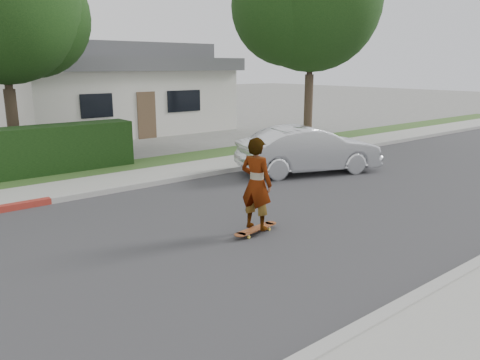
{
  "coord_description": "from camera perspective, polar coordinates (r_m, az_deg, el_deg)",
  "views": [
    {
      "loc": [
        -2.22,
        -7.15,
        3.23
      ],
      "look_at": [
        3.49,
        -0.07,
        1.0
      ],
      "focal_mm": 35.0,
      "sensor_mm": 36.0,
      "label": 1
    }
  ],
  "objects": [
    {
      "name": "tree_right",
      "position": [
        20.33,
        8.31,
        20.4
      ],
      "size": [
        6.32,
        5.6,
        8.56
      ],
      "color": "#33261C",
      "rests_on": "ground"
    },
    {
      "name": "house",
      "position": [
        25.33,
        -15.34,
        10.72
      ],
      "size": [
        10.6,
        8.6,
        4.3
      ],
      "color": "beige",
      "rests_on": "ground"
    },
    {
      "name": "skateboard",
      "position": [
        9.26,
        1.95,
        -6.0
      ],
      "size": [
        1.16,
        0.38,
        0.11
      ],
      "rotation": [
        0.0,
        0.0,
        0.14
      ],
      "color": "gold",
      "rests_on": "ground"
    },
    {
      "name": "skateboarder",
      "position": [
        8.99,
        2.0,
        -0.46
      ],
      "size": [
        0.61,
        0.76,
        1.81
      ],
      "primitive_type": "imported",
      "rotation": [
        0.0,
        0.0,
        1.87
      ],
      "color": "white",
      "rests_on": "skateboard"
    },
    {
      "name": "car_silver",
      "position": [
        14.53,
        8.4,
        3.67
      ],
      "size": [
        4.62,
        2.94,
        1.44
      ],
      "primitive_type": "imported",
      "rotation": [
        0.0,
        0.0,
        1.22
      ],
      "color": "silver",
      "rests_on": "ground"
    },
    {
      "name": "road",
      "position": [
        8.15,
        -20.18,
        -10.42
      ],
      "size": [
        60.0,
        8.0,
        0.01
      ],
      "primitive_type": "cube",
      "color": "#2D2D30",
      "rests_on": "ground"
    },
    {
      "name": "ground",
      "position": [
        8.16,
        -20.18,
        -10.45
      ],
      "size": [
        120.0,
        120.0,
        0.0
      ],
      "primitive_type": "plane",
      "color": "slate",
      "rests_on": "ground"
    },
    {
      "name": "curb_far",
      "position": [
        11.9,
        -26.72,
        -3.12
      ],
      "size": [
        60.0,
        0.2,
        0.15
      ],
      "primitive_type": "cube",
      "color": "#9E9E99",
      "rests_on": "ground"
    }
  ]
}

